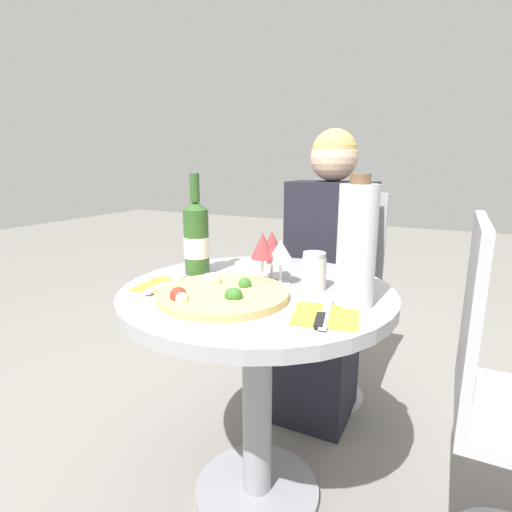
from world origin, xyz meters
name	(u,v)px	position (x,y,z in m)	size (l,w,h in m)	color
ground_plane	(257,492)	(0.00, 0.00, 0.00)	(12.00, 12.00, 0.00)	gray
dining_table	(257,339)	(0.00, 0.00, 0.54)	(0.78, 0.78, 0.70)	gray
chair_behind_diner	(332,298)	(0.03, 0.72, 0.45)	(0.40, 0.40, 0.92)	#ADADB2
seated_diner	(324,288)	(0.03, 0.58, 0.54)	(0.36, 0.41, 1.19)	black
pizza_large	(222,294)	(-0.04, -0.12, 0.71)	(0.35, 0.35, 0.05)	#DBB26B
wine_bottle	(196,238)	(-0.24, 0.05, 0.82)	(0.08, 0.08, 0.32)	#2D5623
tall_carafe	(357,245)	(0.28, -0.02, 0.86)	(0.10, 0.10, 0.33)	silver
sugar_shaker	(314,271)	(0.15, 0.06, 0.75)	(0.07, 0.07, 0.11)	silver
wine_glass_back_left	(271,245)	(0.00, 0.10, 0.81)	(0.08, 0.08, 0.15)	silver
wine_glass_front_left	(261,247)	(0.00, 0.03, 0.82)	(0.07, 0.07, 0.16)	silver
wine_glass_center	(281,252)	(0.04, 0.07, 0.80)	(0.08, 0.08, 0.13)	silver
place_setting_left	(166,286)	(-0.24, -0.11, 0.71)	(0.16, 0.19, 0.01)	yellow
place_setting_right	(325,315)	(0.24, -0.13, 0.71)	(0.18, 0.19, 0.01)	yellow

